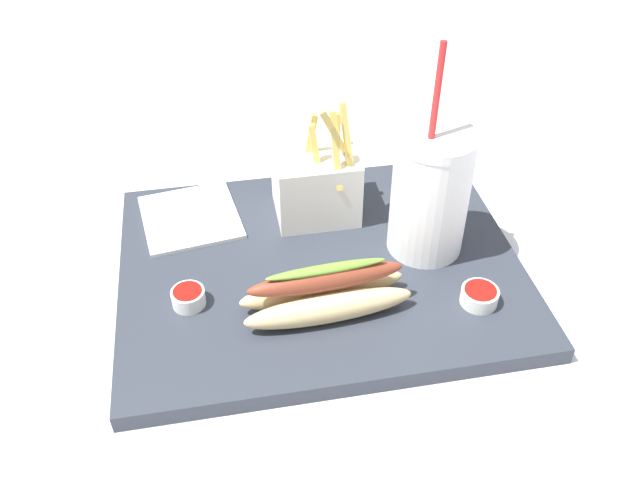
{
  "coord_description": "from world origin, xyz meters",
  "views": [
    {
      "loc": [
        0.1,
        0.55,
        0.51
      ],
      "look_at": [
        0.0,
        0.0,
        0.05
      ],
      "focal_mm": 37.84,
      "sensor_mm": 36.0,
      "label": 1
    }
  ],
  "objects_px": {
    "ketchup_cup_1": "(450,199)",
    "napkin_stack": "(190,217)",
    "ketchup_cup_3": "(188,297)",
    "fries_basket": "(316,182)",
    "soda_cup": "(430,193)",
    "hot_dog_1": "(326,293)",
    "ketchup_cup_2": "(480,295)"
  },
  "relations": [
    {
      "from": "ketchup_cup_1",
      "to": "napkin_stack",
      "type": "relative_size",
      "value": 0.28
    },
    {
      "from": "ketchup_cup_3",
      "to": "fries_basket",
      "type": "bearing_deg",
      "value": -140.13
    },
    {
      "from": "soda_cup",
      "to": "fries_basket",
      "type": "relative_size",
      "value": 1.53
    },
    {
      "from": "hot_dog_1",
      "to": "ketchup_cup_1",
      "type": "bearing_deg",
      "value": -141.18
    },
    {
      "from": "ketchup_cup_3",
      "to": "napkin_stack",
      "type": "height_order",
      "value": "ketchup_cup_3"
    },
    {
      "from": "ketchup_cup_1",
      "to": "hot_dog_1",
      "type": "bearing_deg",
      "value": 38.82
    },
    {
      "from": "soda_cup",
      "to": "napkin_stack",
      "type": "bearing_deg",
      "value": -20.64
    },
    {
      "from": "soda_cup",
      "to": "ketchup_cup_1",
      "type": "bearing_deg",
      "value": -128.74
    },
    {
      "from": "hot_dog_1",
      "to": "napkin_stack",
      "type": "xyz_separation_m",
      "value": [
        0.13,
        -0.18,
        -0.02
      ]
    },
    {
      "from": "soda_cup",
      "to": "ketchup_cup_1",
      "type": "distance_m",
      "value": 0.11
    },
    {
      "from": "soda_cup",
      "to": "hot_dog_1",
      "type": "relative_size",
      "value": 1.38
    },
    {
      "from": "soda_cup",
      "to": "napkin_stack",
      "type": "distance_m",
      "value": 0.28
    },
    {
      "from": "soda_cup",
      "to": "ketchup_cup_3",
      "type": "relative_size",
      "value": 6.99
    },
    {
      "from": "ketchup_cup_2",
      "to": "napkin_stack",
      "type": "distance_m",
      "value": 0.35
    },
    {
      "from": "hot_dog_1",
      "to": "ketchup_cup_2",
      "type": "height_order",
      "value": "hot_dog_1"
    },
    {
      "from": "ketchup_cup_2",
      "to": "hot_dog_1",
      "type": "bearing_deg",
      "value": -6.52
    },
    {
      "from": "soda_cup",
      "to": "ketchup_cup_2",
      "type": "height_order",
      "value": "soda_cup"
    },
    {
      "from": "soda_cup",
      "to": "hot_dog_1",
      "type": "distance_m",
      "value": 0.16
    },
    {
      "from": "hot_dog_1",
      "to": "ketchup_cup_2",
      "type": "relative_size",
      "value": 4.53
    },
    {
      "from": "napkin_stack",
      "to": "ketchup_cup_3",
      "type": "bearing_deg",
      "value": 87.49
    },
    {
      "from": "soda_cup",
      "to": "fries_basket",
      "type": "distance_m",
      "value": 0.14
    },
    {
      "from": "fries_basket",
      "to": "ketchup_cup_2",
      "type": "height_order",
      "value": "fries_basket"
    },
    {
      "from": "ketchup_cup_3",
      "to": "napkin_stack",
      "type": "bearing_deg",
      "value": -92.51
    },
    {
      "from": "fries_basket",
      "to": "ketchup_cup_2",
      "type": "xyz_separation_m",
      "value": [
        -0.14,
        0.18,
        -0.03
      ]
    },
    {
      "from": "ketchup_cup_1",
      "to": "ketchup_cup_2",
      "type": "relative_size",
      "value": 0.82
    },
    {
      "from": "napkin_stack",
      "to": "fries_basket",
      "type": "bearing_deg",
      "value": 174.94
    },
    {
      "from": "fries_basket",
      "to": "ketchup_cup_1",
      "type": "bearing_deg",
      "value": 173.5
    },
    {
      "from": "ketchup_cup_2",
      "to": "napkin_stack",
      "type": "height_order",
      "value": "ketchup_cup_2"
    },
    {
      "from": "ketchup_cup_2",
      "to": "ketchup_cup_3",
      "type": "height_order",
      "value": "same"
    },
    {
      "from": "ketchup_cup_3",
      "to": "hot_dog_1",
      "type": "bearing_deg",
      "value": 166.16
    },
    {
      "from": "fries_basket",
      "to": "ketchup_cup_3",
      "type": "xyz_separation_m",
      "value": [
        0.16,
        0.13,
        -0.03
      ]
    },
    {
      "from": "ketchup_cup_3",
      "to": "soda_cup",
      "type": "bearing_deg",
      "value": -170.06
    }
  ]
}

